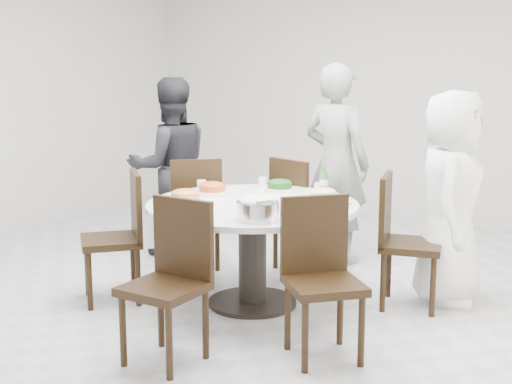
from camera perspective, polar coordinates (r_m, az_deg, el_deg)
The scene contains 22 objects.
floor at distance 5.54m, azimuth -0.81°, elevation -7.79°, with size 6.00×6.00×0.01m, color #BABBC0.
wall_back at distance 7.98m, azimuth 10.51°, elevation 7.96°, with size 6.00×0.01×2.80m, color beige.
dining_table at distance 5.12m, azimuth -0.28°, elevation -4.99°, with size 1.50×1.50×0.75m, color silver.
chair_ne at distance 5.17m, azimuth 12.32°, elevation -3.94°, with size 0.42×0.42×0.95m, color black.
chair_n at distance 5.97m, azimuth 3.89°, elevation -1.75°, with size 0.42×0.42×0.95m, color black.
chair_nw at distance 6.04m, azimuth -4.98°, elevation -1.60°, with size 0.42×0.42×0.95m, color black.
chair_sw at distance 5.28m, azimuth -11.54°, elevation -3.60°, with size 0.42×0.42×0.95m, color black.
chair_s at distance 4.17m, azimuth -7.40°, elevation -7.35°, with size 0.42×0.42×0.95m, color black.
chair_se at distance 4.21m, azimuth 5.48°, elevation -7.11°, with size 0.42×0.42×0.95m, color black.
diner_right at distance 5.29m, azimuth 15.29°, elevation -0.47°, with size 0.75×0.49×1.54m, color white.
diner_middle at distance 6.18m, azimuth 6.44°, elevation 2.27°, with size 0.63×0.41×1.72m, color black.
diner_left at distance 6.42m, azimuth -6.86°, elevation 2.00°, with size 0.77×0.60×1.59m, color black.
dish_greens at distance 5.47m, azimuth 1.91°, elevation 0.40°, with size 0.24×0.24×0.06m, color white.
dish_pale at distance 5.12m, azimuth 5.38°, elevation -0.34°, with size 0.25×0.25×0.07m, color white.
dish_orange at distance 5.35m, azimuth -3.53°, elevation 0.20°, with size 0.26×0.26×0.07m, color white.
dish_redbrown at distance 4.70m, azimuth 3.52°, elevation -1.29°, with size 0.27×0.27×0.07m, color white.
dish_tofu at distance 5.07m, azimuth -5.67°, elevation -0.43°, with size 0.26×0.26×0.07m, color white.
rice_bowl at distance 4.50m, azimuth 0.13°, elevation -1.50°, with size 0.27×0.27×0.12m, color silver.
soup_bowl at distance 4.79m, azimuth -6.23°, elevation -1.09°, with size 0.24×0.24×0.07m, color white.
beverage_bottle at distance 5.34m, azimuth 5.45°, elevation 0.93°, with size 0.06×0.06×0.21m, color #367930.
tea_cups at distance 5.57m, azimuth 2.66°, elevation 0.67°, with size 0.07×0.07×0.08m, color white.
chopsticks at distance 5.60m, azimuth 2.83°, elevation 0.37°, with size 0.24×0.04×0.01m, color tan, non-canonical shape.
Camera 1 is at (2.73, -4.49, 1.76)m, focal length 50.00 mm.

